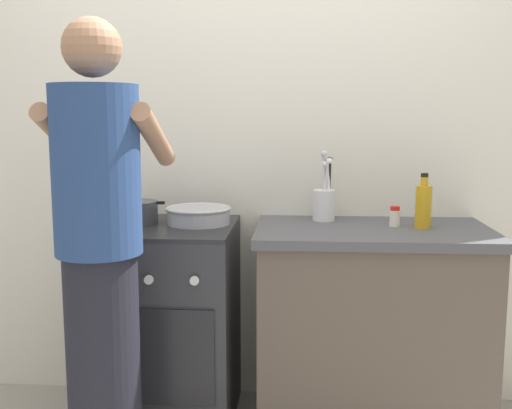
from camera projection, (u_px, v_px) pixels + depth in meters
back_wall at (293, 142)px, 2.93m from camera, size 3.20×0.10×2.50m
countertop at (370, 329)px, 2.67m from camera, size 1.00×0.60×0.90m
stove_range at (167, 324)px, 2.74m from camera, size 0.60×0.62×0.90m
pot at (135, 212)px, 2.71m from camera, size 0.26×0.20×0.10m
mixing_bowl at (198, 214)px, 2.70m from camera, size 0.29×0.29×0.08m
utensil_crock at (324, 199)px, 2.78m from camera, size 0.10×0.10×0.32m
spice_bottle at (395, 217)px, 2.64m from camera, size 0.04×0.04×0.09m
oil_bottle at (423, 205)px, 2.60m from camera, size 0.07×0.07×0.23m
person at (100, 264)px, 2.14m from camera, size 0.41×0.50×1.70m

